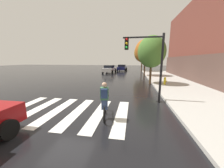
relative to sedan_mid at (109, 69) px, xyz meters
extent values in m
plane|color=black|center=(1.47, -19.92, -0.84)|extent=(120.00, 120.00, 0.00)
cube|color=silver|center=(-1.35, -19.92, -0.83)|extent=(0.55, 3.88, 0.01)
cube|color=silver|center=(-0.20, -19.92, -0.83)|extent=(0.55, 3.88, 0.01)
cube|color=silver|center=(0.95, -19.92, -0.83)|extent=(0.55, 3.88, 0.01)
cube|color=silver|center=(2.09, -19.92, -0.83)|extent=(0.55, 3.88, 0.01)
cube|color=silver|center=(3.24, -19.92, -0.83)|extent=(0.55, 3.88, 0.01)
cube|color=silver|center=(4.39, -19.92, -0.83)|extent=(0.55, 3.88, 0.01)
cylinder|color=black|center=(0.78, -22.41, -0.50)|extent=(0.24, 0.68, 0.68)
cube|color=silver|center=(0.00, 0.04, -0.13)|extent=(2.20, 4.81, 0.71)
cube|color=black|center=(-0.01, -0.12, 0.51)|extent=(1.83, 2.35, 0.56)
cylinder|color=black|center=(-0.88, 1.60, -0.49)|extent=(0.29, 0.71, 0.69)
cylinder|color=black|center=(1.08, 1.47, -0.49)|extent=(0.29, 0.71, 0.69)
cylinder|color=black|center=(-1.08, -1.40, -0.49)|extent=(0.29, 0.71, 0.69)
cylinder|color=black|center=(0.88, -1.53, -0.49)|extent=(0.29, 0.71, 0.69)
cube|color=navy|center=(2.18, 5.49, -0.15)|extent=(2.07, 4.65, 0.69)
cube|color=black|center=(2.17, 5.34, 0.47)|extent=(1.75, 2.26, 0.55)
cylinder|color=black|center=(1.30, 6.99, -0.50)|extent=(0.27, 0.69, 0.67)
cylinder|color=black|center=(3.21, 6.89, -0.50)|extent=(0.27, 0.69, 0.67)
cylinder|color=black|center=(1.15, 4.08, -0.50)|extent=(0.27, 0.69, 0.67)
cylinder|color=black|center=(3.05, 3.98, -0.50)|extent=(0.27, 0.69, 0.67)
torus|color=black|center=(3.72, -20.75, -0.51)|extent=(0.17, 0.66, 0.66)
torus|color=black|center=(3.54, -19.72, -0.51)|extent=(0.17, 0.66, 0.66)
cylinder|color=black|center=(3.63, -20.23, -0.23)|extent=(0.20, 0.89, 0.05)
cylinder|color=black|center=(3.65, -20.39, -0.16)|extent=(0.04, 0.04, 0.45)
cube|color=#384772|center=(3.65, -20.39, -0.11)|extent=(0.31, 0.25, 0.56)
cube|color=#3F724C|center=(3.65, -20.39, 0.34)|extent=(0.40, 0.30, 0.56)
sphere|color=tan|center=(3.65, -20.39, 0.74)|extent=(0.22, 0.22, 0.22)
cube|color=navy|center=(3.69, -20.57, 0.39)|extent=(0.30, 0.21, 0.40)
cylinder|color=black|center=(6.59, -17.48, 1.26)|extent=(0.14, 0.14, 4.20)
cylinder|color=black|center=(5.39, -17.48, 3.16)|extent=(2.40, 0.10, 0.10)
cube|color=black|center=(4.43, -17.48, 2.81)|extent=(0.24, 0.20, 0.76)
sphere|color=red|center=(4.43, -17.59, 3.05)|extent=(0.14, 0.14, 0.14)
sphere|color=gold|center=(4.43, -17.59, 2.81)|extent=(0.14, 0.14, 0.14)
sphere|color=green|center=(4.43, -17.59, 2.57)|extent=(0.14, 0.14, 0.14)
cylinder|color=gold|center=(8.15, -12.14, -0.36)|extent=(0.22, 0.22, 0.65)
sphere|color=gold|center=(8.15, -12.14, 0.00)|extent=(0.18, 0.18, 0.18)
cylinder|color=gold|center=(8.31, -12.14, -0.33)|extent=(0.12, 0.09, 0.09)
cylinder|color=#4C3823|center=(6.76, -11.47, 0.33)|extent=(0.24, 0.24, 2.34)
ellipsoid|color=#47722D|center=(6.76, -11.47, 2.67)|extent=(2.92, 2.92, 3.35)
cylinder|color=#4C3823|center=(6.73, -4.18, 0.51)|extent=(0.24, 0.24, 2.69)
ellipsoid|color=#A5591E|center=(6.73, -4.18, 3.20)|extent=(3.35, 3.35, 3.85)
cylinder|color=#4C3823|center=(6.76, 4.13, 0.58)|extent=(0.24, 0.24, 2.84)
ellipsoid|color=olive|center=(6.76, 4.13, 3.42)|extent=(3.54, 3.54, 4.07)
camera|label=1|loc=(4.87, -25.61, 1.80)|focal=20.04mm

